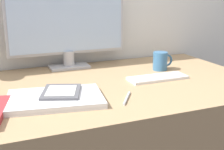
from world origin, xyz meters
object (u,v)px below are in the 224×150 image
object	(u,v)px
keyboard	(158,78)
coffee_mug	(161,61)
laptop	(55,99)
ereader	(61,92)
monitor	(67,22)
pen	(127,98)

from	to	relation	value
keyboard	coffee_mug	xyz separation A→B (m)	(0.10, 0.14, 0.04)
laptop	coffee_mug	distance (m)	0.64
ereader	monitor	bearing A→B (deg)	71.76
monitor	laptop	size ratio (longest dim) A/B	1.62
laptop	pen	xyz separation A→B (m)	(0.25, -0.08, -0.01)
monitor	coffee_mug	distance (m)	0.50
keyboard	ereader	distance (m)	0.47
monitor	ereader	size ratio (longest dim) A/B	2.92
laptop	keyboard	bearing A→B (deg)	12.45
coffee_mug	pen	distance (m)	0.47
laptop	ereader	size ratio (longest dim) A/B	1.80
ereader	coffee_mug	xyz separation A→B (m)	(0.56, 0.22, 0.02)
laptop	pen	bearing A→B (deg)	-16.82
ereader	pen	distance (m)	0.24
monitor	keyboard	size ratio (longest dim) A/B	2.22
ereader	coffee_mug	bearing A→B (deg)	21.68
ereader	coffee_mug	size ratio (longest dim) A/B	1.94
keyboard	laptop	xyz separation A→B (m)	(-0.49, -0.11, 0.00)
monitor	laptop	world-z (taller)	monitor
ereader	coffee_mug	distance (m)	0.60
coffee_mug	laptop	bearing A→B (deg)	-157.22
laptop	monitor	bearing A→B (deg)	69.44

